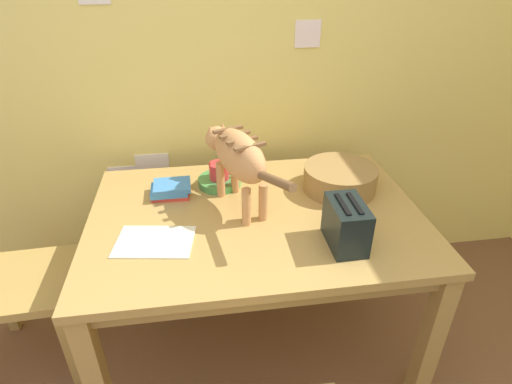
{
  "coord_description": "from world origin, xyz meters",
  "views": [
    {
      "loc": [
        -0.08,
        -0.27,
        1.69
      ],
      "look_at": [
        0.13,
        1.13,
        0.85
      ],
      "focal_mm": 29.15,
      "sensor_mm": 36.0,
      "label": 1
    }
  ],
  "objects_px": {
    "book_stack": "(171,189)",
    "toaster": "(346,224)",
    "wicker_basket": "(340,178)",
    "magazine": "(155,242)",
    "cat": "(237,156)",
    "wooden_chair_far": "(8,280)",
    "coffee_mug": "(219,171)",
    "dining_table": "(256,230)",
    "saucer_bowl": "(219,181)"
  },
  "relations": [
    {
      "from": "book_stack",
      "to": "toaster",
      "type": "xyz_separation_m",
      "value": [
        0.64,
        -0.45,
        0.06
      ]
    },
    {
      "from": "wicker_basket",
      "to": "toaster",
      "type": "xyz_separation_m",
      "value": [
        -0.11,
        -0.39,
        0.03
      ]
    },
    {
      "from": "magazine",
      "to": "toaster",
      "type": "xyz_separation_m",
      "value": [
        0.69,
        -0.11,
        0.08
      ]
    },
    {
      "from": "cat",
      "to": "wooden_chair_far",
      "type": "distance_m",
      "value": 1.12
    },
    {
      "from": "book_stack",
      "to": "wooden_chair_far",
      "type": "xyz_separation_m",
      "value": [
        -0.71,
        -0.14,
        -0.31
      ]
    },
    {
      "from": "coffee_mug",
      "to": "wicker_basket",
      "type": "relative_size",
      "value": 0.4
    },
    {
      "from": "cat",
      "to": "wooden_chair_far",
      "type": "height_order",
      "value": "cat"
    },
    {
      "from": "dining_table",
      "to": "saucer_bowl",
      "type": "xyz_separation_m",
      "value": [
        -0.13,
        0.26,
        0.1
      ]
    },
    {
      "from": "saucer_bowl",
      "to": "toaster",
      "type": "height_order",
      "value": "toaster"
    },
    {
      "from": "cat",
      "to": "toaster",
      "type": "bearing_deg",
      "value": -62.84
    },
    {
      "from": "dining_table",
      "to": "wicker_basket",
      "type": "distance_m",
      "value": 0.45
    },
    {
      "from": "wicker_basket",
      "to": "toaster",
      "type": "bearing_deg",
      "value": -105.52
    },
    {
      "from": "saucer_bowl",
      "to": "book_stack",
      "type": "distance_m",
      "value": 0.22
    },
    {
      "from": "book_stack",
      "to": "wooden_chair_far",
      "type": "bearing_deg",
      "value": -169.06
    },
    {
      "from": "saucer_bowl",
      "to": "wooden_chair_far",
      "type": "relative_size",
      "value": 0.21
    },
    {
      "from": "dining_table",
      "to": "wicker_basket",
      "type": "height_order",
      "value": "wicker_basket"
    },
    {
      "from": "saucer_bowl",
      "to": "magazine",
      "type": "distance_m",
      "value": 0.48
    },
    {
      "from": "coffee_mug",
      "to": "magazine",
      "type": "bearing_deg",
      "value": -124.05
    },
    {
      "from": "dining_table",
      "to": "cat",
      "type": "distance_m",
      "value": 0.33
    },
    {
      "from": "coffee_mug",
      "to": "magazine",
      "type": "height_order",
      "value": "coffee_mug"
    },
    {
      "from": "wooden_chair_far",
      "to": "toaster",
      "type": "bearing_deg",
      "value": 74.68
    },
    {
      "from": "magazine",
      "to": "saucer_bowl",
      "type": "bearing_deg",
      "value": 65.11
    },
    {
      "from": "dining_table",
      "to": "wooden_chair_far",
      "type": "bearing_deg",
      "value": 176.74
    },
    {
      "from": "saucer_bowl",
      "to": "magazine",
      "type": "relative_size",
      "value": 0.69
    },
    {
      "from": "cat",
      "to": "saucer_bowl",
      "type": "distance_m",
      "value": 0.29
    },
    {
      "from": "coffee_mug",
      "to": "book_stack",
      "type": "relative_size",
      "value": 0.74
    },
    {
      "from": "cat",
      "to": "book_stack",
      "type": "height_order",
      "value": "cat"
    },
    {
      "from": "saucer_bowl",
      "to": "coffee_mug",
      "type": "bearing_deg",
      "value": 0.0
    },
    {
      "from": "coffee_mug",
      "to": "wicker_basket",
      "type": "distance_m",
      "value": 0.54
    },
    {
      "from": "coffee_mug",
      "to": "wicker_basket",
      "type": "height_order",
      "value": "same"
    },
    {
      "from": "coffee_mug",
      "to": "toaster",
      "type": "bearing_deg",
      "value": -50.44
    },
    {
      "from": "book_stack",
      "to": "wicker_basket",
      "type": "distance_m",
      "value": 0.75
    },
    {
      "from": "coffee_mug",
      "to": "wooden_chair_far",
      "type": "height_order",
      "value": "wooden_chair_far"
    },
    {
      "from": "dining_table",
      "to": "saucer_bowl",
      "type": "height_order",
      "value": "saucer_bowl"
    },
    {
      "from": "cat",
      "to": "dining_table",
      "type": "bearing_deg",
      "value": -70.11
    },
    {
      "from": "magazine",
      "to": "wooden_chair_far",
      "type": "xyz_separation_m",
      "value": [
        -0.66,
        0.2,
        -0.29
      ]
    },
    {
      "from": "magazine",
      "to": "dining_table",
      "type": "bearing_deg",
      "value": 28.21
    },
    {
      "from": "wicker_basket",
      "to": "book_stack",
      "type": "bearing_deg",
      "value": 175.73
    },
    {
      "from": "toaster",
      "to": "magazine",
      "type": "bearing_deg",
      "value": 171.11
    },
    {
      "from": "wicker_basket",
      "to": "toaster",
      "type": "relative_size",
      "value": 1.62
    },
    {
      "from": "book_stack",
      "to": "wooden_chair_far",
      "type": "height_order",
      "value": "wooden_chair_far"
    },
    {
      "from": "coffee_mug",
      "to": "magazine",
      "type": "xyz_separation_m",
      "value": [
        -0.27,
        -0.4,
        -0.07
      ]
    },
    {
      "from": "magazine",
      "to": "toaster",
      "type": "distance_m",
      "value": 0.7
    },
    {
      "from": "dining_table",
      "to": "wicker_basket",
      "type": "bearing_deg",
      "value": 19.58
    },
    {
      "from": "toaster",
      "to": "cat",
      "type": "bearing_deg",
      "value": 137.6
    },
    {
      "from": "dining_table",
      "to": "coffee_mug",
      "type": "height_order",
      "value": "coffee_mug"
    },
    {
      "from": "dining_table",
      "to": "book_stack",
      "type": "height_order",
      "value": "book_stack"
    },
    {
      "from": "magazine",
      "to": "wicker_basket",
      "type": "relative_size",
      "value": 0.87
    },
    {
      "from": "dining_table",
      "to": "cat",
      "type": "relative_size",
      "value": 2.19
    },
    {
      "from": "book_stack",
      "to": "wicker_basket",
      "type": "bearing_deg",
      "value": -4.27
    }
  ]
}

